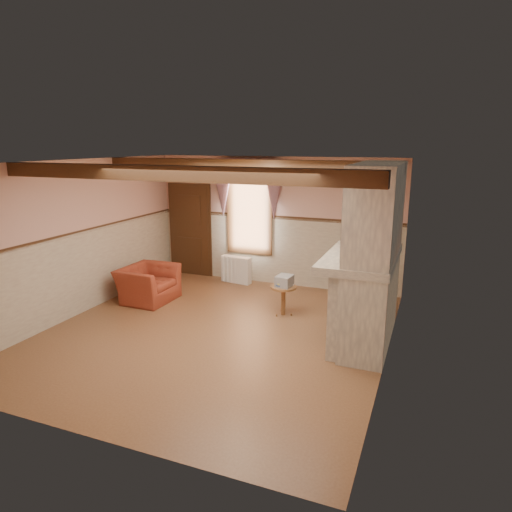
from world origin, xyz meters
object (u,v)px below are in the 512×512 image
at_px(side_table, 283,300).
at_px(mantel_clock, 370,238).
at_px(oil_lamp, 365,241).
at_px(bowl, 361,253).
at_px(armchair, 148,284).
at_px(radiator, 236,270).

xyz_separation_m(side_table, mantel_clock, (1.45, 0.20, 1.25)).
bearing_deg(oil_lamp, bowl, -90.00).
bearing_deg(mantel_clock, armchair, -173.83).
relative_size(side_table, bowl, 1.53).
relative_size(radiator, oil_lamp, 2.50).
bearing_deg(bowl, armchair, 173.38).
xyz_separation_m(bowl, mantel_clock, (0.00, 0.94, 0.06)).
height_order(radiator, oil_lamp, oil_lamp).
relative_size(armchair, radiator, 1.52).
distance_m(armchair, mantel_clock, 4.40).
bearing_deg(radiator, mantel_clock, -15.33).
relative_size(side_table, oil_lamp, 1.96).
xyz_separation_m(radiator, mantel_clock, (3.06, -1.30, 1.22)).
distance_m(armchair, oil_lamp, 4.38).
distance_m(side_table, radiator, 2.20).
height_order(armchair, bowl, bowl).
bearing_deg(armchair, side_table, -83.44).
xyz_separation_m(radiator, bowl, (3.06, -2.24, 1.16)).
relative_size(bowl, oil_lamp, 1.28).
bearing_deg(mantel_clock, radiator, 157.09).
bearing_deg(side_table, mantel_clock, 7.88).
distance_m(radiator, mantel_clock, 3.54).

